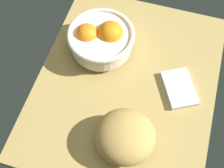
# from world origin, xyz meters

# --- Properties ---
(ground_plane) EXTENTS (0.67, 0.54, 0.03)m
(ground_plane) POSITION_xyz_m (0.00, 0.00, -0.01)
(ground_plane) COLOR #A88C4C
(fruit_bowl) EXTENTS (0.21, 0.21, 0.11)m
(fruit_bowl) POSITION_xyz_m (-0.10, -0.11, 0.06)
(fruit_bowl) COLOR silver
(fruit_bowl) RESTS_ON ground
(bread_loaf) EXTENTS (0.18, 0.19, 0.09)m
(bread_loaf) POSITION_xyz_m (0.18, 0.04, 0.05)
(bread_loaf) COLOR tan
(bread_loaf) RESTS_ON ground
(napkin_folded) EXTENTS (0.15, 0.13, 0.02)m
(napkin_folded) POSITION_xyz_m (-0.02, 0.16, 0.01)
(napkin_folded) COLOR silver
(napkin_folded) RESTS_ON ground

